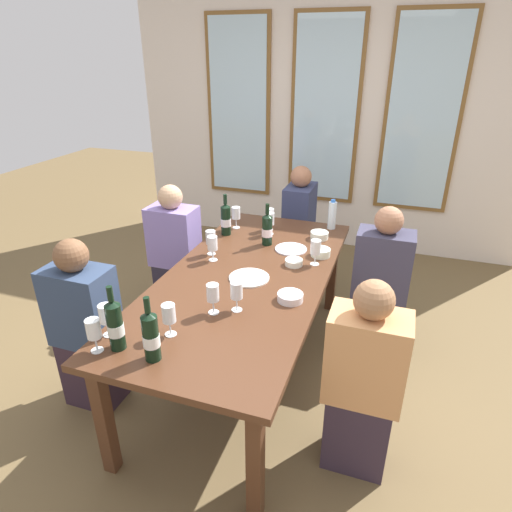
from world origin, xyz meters
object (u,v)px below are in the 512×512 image
tasting_bowl_0 (321,252)px  tasting_bowl_1 (290,297)px  tasting_bowl_3 (294,262)px  wine_glass_8 (270,215)px  wine_glass_6 (211,239)px  wine_glass_5 (236,292)px  wine_glass_3 (236,214)px  wine_bottle_0 (226,219)px  wine_bottle_3 (151,336)px  seated_person_4 (299,228)px  white_plate_0 (249,278)px  wine_glass_4 (270,219)px  tasting_bowl_2 (319,235)px  wine_glass_2 (213,294)px  dining_table (246,286)px  wine_glass_0 (212,244)px  wine_glass_1 (93,330)px  wine_bottle_2 (267,229)px  wine_bottle_1 (115,325)px  seated_person_0 (86,330)px  seated_person_3 (380,285)px  wine_glass_9 (169,315)px  white_plate_1 (291,249)px  wine_glass_7 (106,314)px  water_bottle (332,215)px  wine_glass_10 (316,248)px  seated_person_1 (363,384)px  seated_person_2 (175,255)px

tasting_bowl_0 → tasting_bowl_1: bearing=-94.1°
tasting_bowl_3 → wine_glass_8: wine_glass_8 is taller
tasting_bowl_1 → wine_glass_6: bearing=148.0°
wine_glass_5 → wine_glass_3: bearing=111.4°
wine_bottle_0 → wine_bottle_3: size_ratio=0.98×
tasting_bowl_1 → seated_person_4: 1.68m
white_plate_0 → wine_bottle_0: size_ratio=0.79×
wine_glass_4 → tasting_bowl_2: bearing=5.6°
white_plate_0 → wine_glass_2: bearing=-96.6°
dining_table → wine_glass_0: wine_glass_0 is taller
wine_glass_0 → wine_glass_1: bearing=-96.3°
tasting_bowl_0 → wine_glass_0: 0.75m
wine_bottle_2 → wine_glass_1: 1.51m
wine_bottle_3 → wine_glass_8: bearing=88.9°
wine_glass_4 → wine_glass_6: bearing=-120.1°
wine_bottle_1 → wine_bottle_3: bearing=-4.9°
white_plate_0 → seated_person_0: 1.03m
wine_bottle_1 → seated_person_4: 2.37m
wine_bottle_2 → seated_person_3: seated_person_3 is taller
tasting_bowl_1 → seated_person_4: bearing=101.9°
wine_glass_9 → white_plate_1: bearing=75.4°
wine_glass_6 → tasting_bowl_2: bearing=38.0°
tasting_bowl_2 → wine_glass_7: bearing=-115.7°
wine_bottle_0 → water_bottle: size_ratio=1.34×
wine_bottle_0 → tasting_bowl_3: size_ratio=2.70×
wine_bottle_1 → tasting_bowl_0: size_ratio=2.50×
seated_person_4 → tasting_bowl_3: bearing=-78.1°
seated_person_3 → seated_person_0: bearing=-145.2°
wine_glass_10 → seated_person_4: 1.23m
wine_glass_3 → seated_person_0: size_ratio=0.16×
water_bottle → seated_person_1: size_ratio=0.22×
wine_bottle_2 → tasting_bowl_3: wine_bottle_2 is taller
seated_person_0 → seated_person_3: bearing=34.8°
wine_glass_4 → wine_glass_10: (0.44, -0.40, -0.00)m
wine_bottle_3 → wine_glass_4: 1.61m
wine_bottle_2 → seated_person_0: bearing=-125.7°
wine_bottle_0 → water_bottle: 0.84m
dining_table → water_bottle: water_bottle is taller
wine_bottle_0 → wine_glass_2: wine_bottle_0 is taller
wine_bottle_0 → tasting_bowl_1: bearing=-47.7°
seated_person_0 → seated_person_4: bearing=68.1°
white_plate_0 → seated_person_2: size_ratio=0.23×
wine_glass_1 → tasting_bowl_0: bearing=60.1°
wine_bottle_1 → seated_person_1: bearing=18.3°
white_plate_0 → wine_bottle_1: bearing=-112.5°
wine_bottle_2 → wine_glass_5: 0.92m
wine_glass_4 → seated_person_4: (0.06, 0.72, -0.34)m
wine_bottle_1 → tasting_bowl_2: bearing=68.4°
wine_bottle_0 → seated_person_2: seated_person_2 is taller
tasting_bowl_1 → wine_glass_10: size_ratio=0.85×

